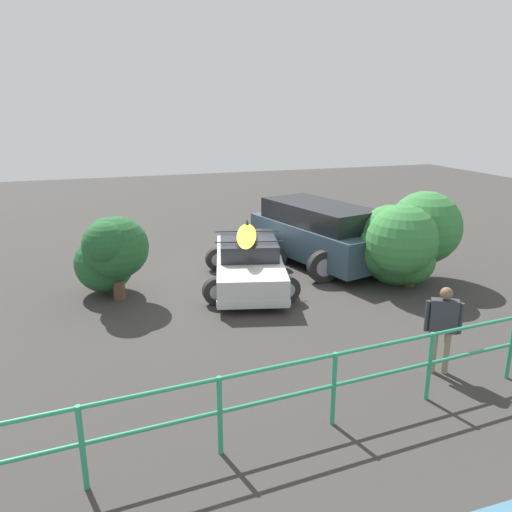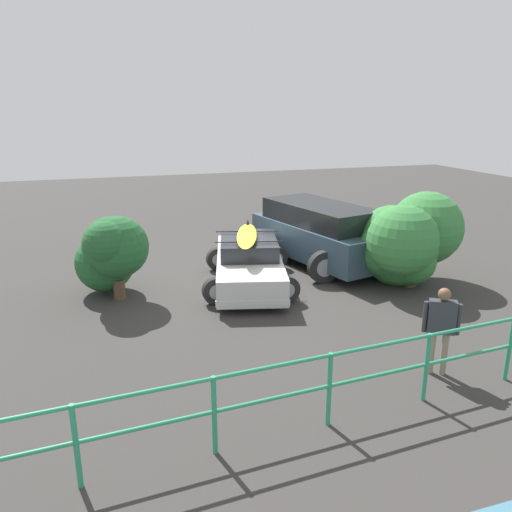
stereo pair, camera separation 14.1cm
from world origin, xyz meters
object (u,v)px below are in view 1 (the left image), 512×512
Objects in this scene: bush_near_right at (404,241)px; suv_car at (317,233)px; bush_near_left at (110,252)px; person_bystander at (443,322)px; sedan_car at (248,262)px.

suv_car is at bearing -57.15° from bush_near_right.
bush_near_right is at bearing 171.07° from bush_near_left.
suv_car is 2.60m from bush_near_right.
bush_near_left is at bearing -8.93° from bush_near_right.
suv_car is at bearing -95.95° from person_bystander.
person_bystander is at bearing 133.95° from bush_near_left.
suv_car is at bearing -156.01° from sedan_car.
sedan_car is at bearing 23.99° from suv_car.
sedan_car is 3.42m from bush_near_left.
person_bystander is at bearing 63.72° from bush_near_right.
sedan_car is at bearing 179.40° from bush_near_left.
sedan_car is 2.80× the size of person_bystander.
person_bystander is 4.69m from bush_near_right.
suv_car is 6.42m from person_bystander.
sedan_car is at bearing -15.96° from bush_near_right.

